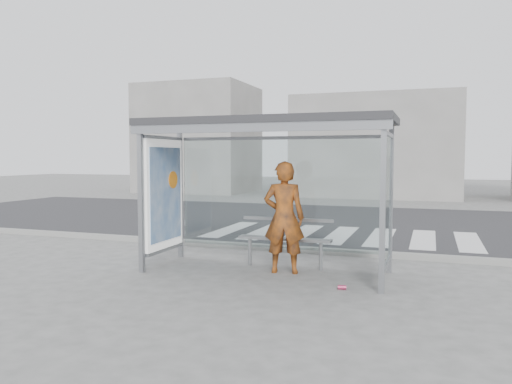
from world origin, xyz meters
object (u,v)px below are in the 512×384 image
(bus_shelter, at_px, (246,156))
(bench, at_px, (285,238))
(soda_can, at_px, (342,287))
(person, at_px, (284,217))

(bus_shelter, distance_m, bench, 1.63)
(bench, distance_m, soda_can, 1.77)
(bus_shelter, distance_m, person, 1.23)
(soda_can, bearing_deg, bus_shelter, 157.58)
(bus_shelter, xyz_separation_m, soda_can, (1.80, -0.74, -1.95))
(person, distance_m, soda_can, 1.64)
(bus_shelter, relative_size, bench, 2.51)
(bench, xyz_separation_m, soda_can, (1.23, -1.18, -0.49))
(person, relative_size, bench, 1.13)
(bus_shelter, height_order, person, bus_shelter)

